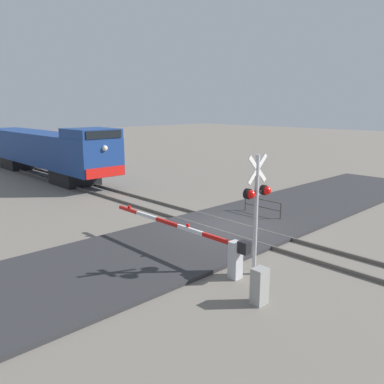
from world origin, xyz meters
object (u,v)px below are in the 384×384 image
(crossing_gate, at_px, (212,245))
(utility_cabinet, at_px, (260,286))
(guard_railing, at_px, (263,205))
(locomotive, at_px, (45,149))
(crossing_signal, at_px, (257,201))

(crossing_gate, bearing_deg, utility_cabinet, -107.02)
(guard_railing, bearing_deg, locomotive, 98.15)
(crossing_signal, distance_m, crossing_gate, 2.23)
(crossing_signal, relative_size, guard_railing, 1.78)
(locomotive, bearing_deg, crossing_gate, -99.75)
(crossing_gate, height_order, utility_cabinet, crossing_gate)
(locomotive, height_order, crossing_signal, locomotive)
(crossing_signal, xyz_separation_m, crossing_gate, (-0.70, 1.33, -1.65))
(crossing_gate, bearing_deg, crossing_signal, -62.13)
(locomotive, xyz_separation_m, crossing_gate, (-3.81, -22.16, -1.27))
(locomotive, bearing_deg, utility_cabinet, -100.55)
(crossing_signal, relative_size, utility_cabinet, 3.78)
(utility_cabinet, height_order, guard_railing, utility_cabinet)
(utility_cabinet, distance_m, guard_railing, 9.15)
(locomotive, relative_size, crossing_signal, 4.70)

